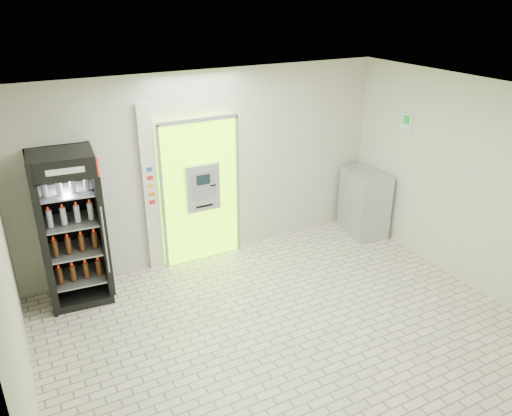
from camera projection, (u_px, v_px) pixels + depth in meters
ground at (289, 333)px, 6.42m from camera, size 6.00×6.00×0.00m
room_shell at (293, 202)px, 5.68m from camera, size 6.00×6.00×6.00m
atm_assembly at (200, 190)px, 7.82m from camera, size 1.30×0.24×2.33m
pillar at (150, 190)px, 7.47m from camera, size 0.22×0.11×2.60m
beverage_cooler at (72, 231)px, 6.80m from camera, size 0.87×0.80×2.17m
steel_cabinet at (364, 202)px, 8.88m from camera, size 0.72×0.95×1.16m
exit_sign at (407, 121)px, 7.97m from camera, size 0.02×0.22×0.26m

